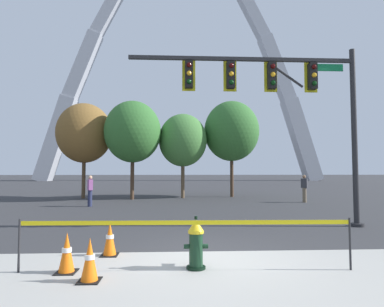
{
  "coord_description": "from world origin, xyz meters",
  "views": [
    {
      "loc": [
        -0.64,
        -6.76,
        1.86
      ],
      "look_at": [
        -0.09,
        5.0,
        2.5
      ],
      "focal_mm": 28.99,
      "sensor_mm": 36.0,
      "label": 1
    }
  ],
  "objects_px": {
    "traffic_cone_curb_edge": "(90,260)",
    "traffic_signal_gantry": "(284,95)",
    "pedestrian_walking_left": "(90,191)",
    "monument_arch": "(181,71)",
    "pedestrian_standing_center": "(304,188)",
    "traffic_cone_by_hydrant": "(110,239)",
    "fire_hydrant": "(196,244)",
    "traffic_cone_mid_sidewalk": "(67,253)"
  },
  "relations": [
    {
      "from": "monument_arch",
      "to": "pedestrian_standing_center",
      "type": "distance_m",
      "value": 43.12
    },
    {
      "from": "fire_hydrant",
      "to": "pedestrian_standing_center",
      "type": "xyz_separation_m",
      "value": [
        7.03,
        11.81,
        0.35
      ]
    },
    {
      "from": "fire_hydrant",
      "to": "pedestrian_walking_left",
      "type": "height_order",
      "value": "pedestrian_walking_left"
    },
    {
      "from": "fire_hydrant",
      "to": "pedestrian_walking_left",
      "type": "relative_size",
      "value": 0.62
    },
    {
      "from": "pedestrian_walking_left",
      "to": "pedestrian_standing_center",
      "type": "bearing_deg",
      "value": 7.09
    },
    {
      "from": "traffic_cone_by_hydrant",
      "to": "pedestrian_standing_center",
      "type": "relative_size",
      "value": 0.46
    },
    {
      "from": "fire_hydrant",
      "to": "pedestrian_walking_left",
      "type": "bearing_deg",
      "value": 115.17
    },
    {
      "from": "traffic_cone_curb_edge",
      "to": "pedestrian_standing_center",
      "type": "height_order",
      "value": "pedestrian_standing_center"
    },
    {
      "from": "fire_hydrant",
      "to": "traffic_cone_mid_sidewalk",
      "type": "height_order",
      "value": "fire_hydrant"
    },
    {
      "from": "traffic_signal_gantry",
      "to": "pedestrian_walking_left",
      "type": "relative_size",
      "value": 4.92
    },
    {
      "from": "traffic_cone_mid_sidewalk",
      "to": "traffic_cone_curb_edge",
      "type": "bearing_deg",
      "value": -41.14
    },
    {
      "from": "traffic_cone_curb_edge",
      "to": "pedestrian_walking_left",
      "type": "bearing_deg",
      "value": 105.52
    },
    {
      "from": "fire_hydrant",
      "to": "pedestrian_standing_center",
      "type": "distance_m",
      "value": 13.75
    },
    {
      "from": "pedestrian_walking_left",
      "to": "pedestrian_standing_center",
      "type": "height_order",
      "value": "same"
    },
    {
      "from": "pedestrian_walking_left",
      "to": "traffic_cone_by_hydrant",
      "type": "bearing_deg",
      "value": -72.05
    },
    {
      "from": "traffic_cone_by_hydrant",
      "to": "pedestrian_standing_center",
      "type": "height_order",
      "value": "pedestrian_standing_center"
    },
    {
      "from": "fire_hydrant",
      "to": "pedestrian_standing_center",
      "type": "bearing_deg",
      "value": 59.23
    },
    {
      "from": "pedestrian_standing_center",
      "to": "traffic_cone_curb_edge",
      "type": "bearing_deg",
      "value": -125.49
    },
    {
      "from": "pedestrian_walking_left",
      "to": "pedestrian_standing_center",
      "type": "relative_size",
      "value": 1.0
    },
    {
      "from": "monument_arch",
      "to": "pedestrian_standing_center",
      "type": "bearing_deg",
      "value": -79.95
    },
    {
      "from": "pedestrian_standing_center",
      "to": "traffic_cone_mid_sidewalk",
      "type": "bearing_deg",
      "value": -128.2
    },
    {
      "from": "fire_hydrant",
      "to": "monument_arch",
      "type": "bearing_deg",
      "value": 89.67
    },
    {
      "from": "traffic_cone_curb_edge",
      "to": "traffic_signal_gantry",
      "type": "distance_m",
      "value": 8.06
    },
    {
      "from": "monument_arch",
      "to": "pedestrian_walking_left",
      "type": "relative_size",
      "value": 32.32
    },
    {
      "from": "traffic_cone_mid_sidewalk",
      "to": "pedestrian_standing_center",
      "type": "relative_size",
      "value": 0.46
    },
    {
      "from": "traffic_cone_curb_edge",
      "to": "monument_arch",
      "type": "height_order",
      "value": "monument_arch"
    },
    {
      "from": "pedestrian_standing_center",
      "to": "monument_arch",
      "type": "bearing_deg",
      "value": 100.05
    },
    {
      "from": "traffic_cone_curb_edge",
      "to": "monument_arch",
      "type": "relative_size",
      "value": 0.01
    },
    {
      "from": "traffic_cone_curb_edge",
      "to": "monument_arch",
      "type": "bearing_deg",
      "value": 87.61
    },
    {
      "from": "fire_hydrant",
      "to": "traffic_cone_mid_sidewalk",
      "type": "xyz_separation_m",
      "value": [
        -2.36,
        -0.13,
        -0.11
      ]
    },
    {
      "from": "traffic_cone_by_hydrant",
      "to": "pedestrian_standing_center",
      "type": "bearing_deg",
      "value": 50.73
    },
    {
      "from": "traffic_cone_curb_edge",
      "to": "pedestrian_standing_center",
      "type": "xyz_separation_m",
      "value": [
        8.85,
        12.41,
        0.46
      ]
    },
    {
      "from": "traffic_cone_curb_edge",
      "to": "traffic_signal_gantry",
      "type": "relative_size",
      "value": 0.09
    },
    {
      "from": "pedestrian_walking_left",
      "to": "pedestrian_standing_center",
      "type": "distance_m",
      "value": 11.98
    },
    {
      "from": "monument_arch",
      "to": "traffic_cone_mid_sidewalk",
      "type": "bearing_deg",
      "value": -93.03
    },
    {
      "from": "traffic_signal_gantry",
      "to": "pedestrian_standing_center",
      "type": "height_order",
      "value": "traffic_signal_gantry"
    },
    {
      "from": "pedestrian_standing_center",
      "to": "traffic_signal_gantry",
      "type": "bearing_deg",
      "value": -116.48
    },
    {
      "from": "traffic_signal_gantry",
      "to": "monument_arch",
      "type": "distance_m",
      "value": 48.32
    },
    {
      "from": "traffic_cone_mid_sidewalk",
      "to": "pedestrian_standing_center",
      "type": "height_order",
      "value": "pedestrian_standing_center"
    },
    {
      "from": "traffic_cone_by_hydrant",
      "to": "monument_arch",
      "type": "xyz_separation_m",
      "value": [
        2.11,
        48.87,
        19.61
      ]
    },
    {
      "from": "traffic_signal_gantry",
      "to": "pedestrian_walking_left",
      "type": "height_order",
      "value": "traffic_signal_gantry"
    },
    {
      "from": "traffic_cone_mid_sidewalk",
      "to": "monument_arch",
      "type": "distance_m",
      "value": 53.75
    }
  ]
}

